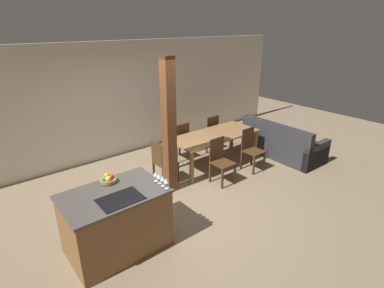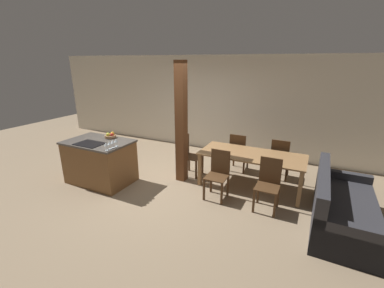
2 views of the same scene
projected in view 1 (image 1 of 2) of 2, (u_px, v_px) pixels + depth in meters
ground_plane at (174, 203)px, 5.48m from camera, size 16.00×16.00×0.00m
wall_back at (104, 103)px, 6.91m from camera, size 11.20×0.08×2.70m
kitchen_island at (116, 221)px, 4.22m from camera, size 1.39×0.92×0.94m
fruit_bowl at (108, 179)px, 4.29m from camera, size 0.24×0.24×0.12m
wine_glass_near at (166, 181)px, 4.09m from camera, size 0.07×0.07×0.16m
wine_glass_middle at (163, 178)px, 4.15m from camera, size 0.07×0.07×0.16m
wine_glass_far at (159, 176)px, 4.21m from camera, size 0.07×0.07×0.16m
wine_glass_end at (156, 174)px, 4.28m from camera, size 0.07×0.07×0.16m
dining_table at (214, 138)px, 6.76m from camera, size 2.10×0.91×0.73m
dining_chair_near_left at (220, 160)px, 6.05m from camera, size 0.40×0.40×0.93m
dining_chair_near_right at (251, 148)px, 6.61m from camera, size 0.40×0.40×0.93m
dining_chair_far_left at (180, 141)px, 7.03m from camera, size 0.40×0.40×0.93m
dining_chair_far_right at (210, 132)px, 7.58m from camera, size 0.40×0.40×0.93m
dining_chair_head_end at (162, 161)px, 5.99m from camera, size 0.40×0.40×0.93m
couch at (282, 144)px, 7.35m from camera, size 0.92×1.94×0.89m
timber_post at (169, 128)px, 5.44m from camera, size 0.20×0.20×2.56m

